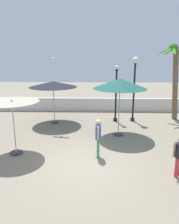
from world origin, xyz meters
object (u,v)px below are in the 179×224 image
object	(u,v)px
patio_umbrella_3	(53,84)
palm_tree_1	(175,74)
lamp_post_1	(135,79)
lamp_post_2	(116,92)
seagull_1	(53,58)
patio_umbrella_0	(120,84)
patio_umbrella_1	(12,106)
guest_0	(98,135)

from	to	relation	value
patio_umbrella_3	palm_tree_1	distance (m)	8.12
lamp_post_1	lamp_post_2	size ratio (longest dim) A/B	1.14
seagull_1	patio_umbrella_0	bearing A→B (deg)	-15.61
patio_umbrella_0	patio_umbrella_1	xyz separation A→B (m)	(-4.90, -2.53, -0.67)
patio_umbrella_3	lamp_post_2	distance (m)	4.12
lamp_post_2	seagull_1	size ratio (longest dim) A/B	4.03
patio_umbrella_1	guest_0	world-z (taller)	patio_umbrella_1
lamp_post_2	guest_0	bearing A→B (deg)	-102.58
patio_umbrella_1	patio_umbrella_3	xyz separation A→B (m)	(0.90, 4.73, 0.34)
patio_umbrella_0	patio_umbrella_1	size ratio (longest dim) A/B	1.28
lamp_post_1	patio_umbrella_1	bearing A→B (deg)	-139.21
patio_umbrella_0	lamp_post_2	distance (m)	2.82
patio_umbrella_0	patio_umbrella_3	distance (m)	4.58
patio_umbrella_0	patio_umbrella_3	xyz separation A→B (m)	(-4.00, 2.20, -0.33)
patio_umbrella_1	lamp_post_2	world-z (taller)	lamp_post_2
lamp_post_2	palm_tree_1	bearing A→B (deg)	9.75
patio_umbrella_3	patio_umbrella_1	bearing A→B (deg)	-100.73
palm_tree_1	guest_0	size ratio (longest dim) A/B	2.96
patio_umbrella_1	lamp_post_1	world-z (taller)	lamp_post_1
patio_umbrella_1	lamp_post_1	size ratio (longest dim) A/B	0.59
patio_umbrella_3	lamp_post_2	size ratio (longest dim) A/B	0.82
patio_umbrella_0	lamp_post_1	world-z (taller)	lamp_post_1
lamp_post_1	patio_umbrella_0	bearing A→B (deg)	-114.18
patio_umbrella_1	lamp_post_2	distance (m)	7.19
patio_umbrella_0	patio_umbrella_1	world-z (taller)	patio_umbrella_0
patio_umbrella_0	seagull_1	bearing A→B (deg)	164.39
lamp_post_1	lamp_post_2	world-z (taller)	lamp_post_1
patio_umbrella_1	patio_umbrella_0	bearing A→B (deg)	27.30
seagull_1	patio_umbrella_1	bearing A→B (deg)	-108.58
lamp_post_2	guest_0	xyz separation A→B (m)	(-1.22, -5.48, -0.94)
patio_umbrella_1	palm_tree_1	bearing A→B (deg)	33.42
patio_umbrella_0	patio_umbrella_3	world-z (taller)	patio_umbrella_0
patio_umbrella_3	seagull_1	world-z (taller)	seagull_1
lamp_post_2	seagull_1	world-z (taller)	seagull_1
patio_umbrella_1	seagull_1	xyz separation A→B (m)	(1.20, 3.56, 1.97)
patio_umbrella_1	palm_tree_1	xyz separation A→B (m)	(8.91, 5.88, 0.94)
palm_tree_1	lamp_post_2	size ratio (longest dim) A/B	1.38
lamp_post_1	palm_tree_1	bearing A→B (deg)	11.83
palm_tree_1	seagull_1	size ratio (longest dim) A/B	5.55
guest_0	palm_tree_1	bearing A→B (deg)	49.94
palm_tree_1	guest_0	bearing A→B (deg)	-130.06
patio_umbrella_1	lamp_post_1	distance (m)	8.14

